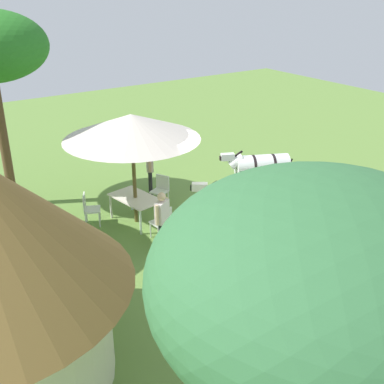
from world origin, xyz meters
TOP-DOWN VIEW (x-y plane):
  - ground_plane at (0.00, 0.00)m, footprint 36.00×36.00m
  - shade_umbrella at (1.64, 1.75)m, footprint 3.54×3.54m
  - patio_dining_table at (1.64, 1.75)m, footprint 1.56×1.09m
  - patio_chair_east_end at (2.19, 0.62)m, footprint 0.58×0.57m
  - patio_chair_near_lawn at (2.18, 2.87)m, footprint 0.58×0.57m
  - patio_chair_west_end at (0.39, 1.65)m, footprint 0.45×0.47m
  - guest_beside_umbrella at (-0.05, 1.91)m, footprint 0.37×0.49m
  - guest_behind_table at (2.96, 0.53)m, footprint 0.54×0.39m
  - standing_watcher at (-2.27, -1.81)m, footprint 0.51×0.44m
  - striped_lounge_chair at (-2.81, 1.56)m, footprint 0.95×0.82m
  - zebra_nearest_camera at (1.11, -2.26)m, footprint 1.28×2.12m
  - zebra_by_umbrella at (-0.39, -0.15)m, footprint 1.54×1.85m
  - acacia_tree_behind_hut at (-6.61, 4.08)m, footprint 3.24×3.24m

SIDE VIEW (x-z plane):
  - ground_plane at x=0.00m, z-range 0.00..0.00m
  - striped_lounge_chair at x=-2.81m, z-range -0.06..0.57m
  - patio_chair_east_end at x=2.19m, z-range 0.07..0.97m
  - patio_chair_near_lawn at x=2.18m, z-range 0.07..0.97m
  - patio_chair_west_end at x=0.39m, z-range 0.07..0.97m
  - patio_dining_table at x=1.64m, z-range 0.29..1.03m
  - guest_beside_umbrella at x=-0.05m, z-range 0.16..1.70m
  - zebra_by_umbrella at x=-0.39m, z-range 0.20..1.66m
  - zebra_nearest_camera at x=1.11m, z-range 0.21..1.68m
  - guest_behind_table at x=2.96m, z-range 0.17..1.83m
  - standing_watcher at x=-2.27m, z-range 0.17..1.87m
  - shade_umbrella at x=1.64m, z-range 1.19..4.23m
  - acacia_tree_behind_hut at x=-6.61m, z-range 1.34..5.97m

